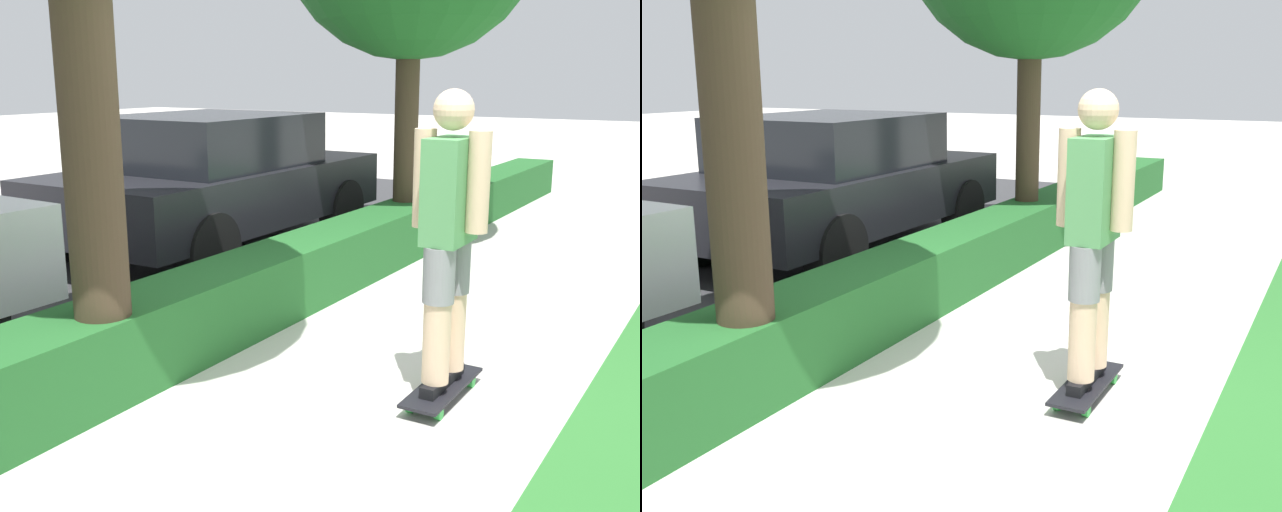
# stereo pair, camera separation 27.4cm
# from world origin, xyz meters

# --- Properties ---
(ground_plane) EXTENTS (60.00, 60.00, 0.00)m
(ground_plane) POSITION_xyz_m (0.00, 0.00, 0.00)
(ground_plane) COLOR beige
(hedge_row) EXTENTS (17.64, 0.60, 0.55)m
(hedge_row) POSITION_xyz_m (0.00, 1.60, 0.27)
(hedge_row) COLOR #236028
(hedge_row) RESTS_ON ground_plane
(skateboard) EXTENTS (0.80, 0.24, 0.09)m
(skateboard) POSITION_xyz_m (0.06, -0.26, 0.08)
(skateboard) COLOR black
(skateboard) RESTS_ON ground_plane
(skater_person) EXTENTS (0.51, 0.46, 1.79)m
(skater_person) POSITION_xyz_m (0.06, -0.26, 1.05)
(skater_person) COLOR black
(skater_person) RESTS_ON skateboard
(parked_car_middle) EXTENTS (4.12, 2.06, 1.53)m
(parked_car_middle) POSITION_xyz_m (2.56, 3.51, 0.80)
(parked_car_middle) COLOR black
(parked_car_middle) RESTS_ON ground_plane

